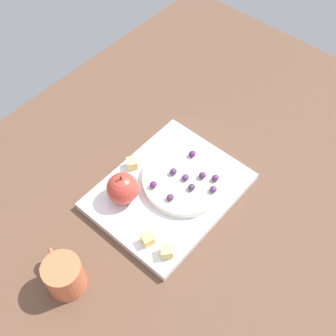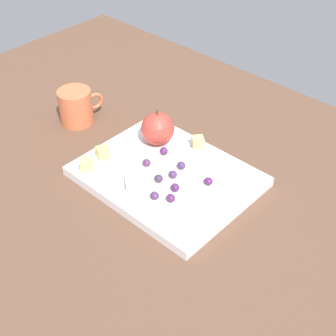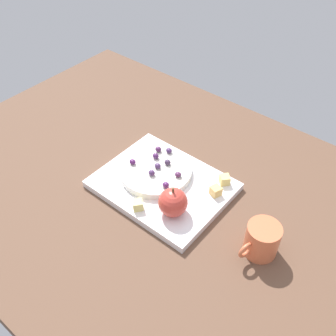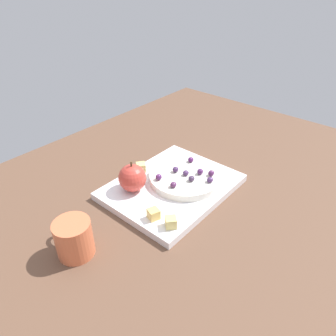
% 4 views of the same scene
% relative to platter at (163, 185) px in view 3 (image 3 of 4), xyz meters
% --- Properties ---
extents(table, '(1.37, 0.91, 0.05)m').
position_rel_platter_xyz_m(table, '(-0.03, 0.01, -0.03)').
color(table, brown).
rests_on(table, ground).
extents(platter, '(0.32, 0.25, 0.02)m').
position_rel_platter_xyz_m(platter, '(0.00, 0.00, 0.00)').
color(platter, white).
rests_on(platter, table).
extents(serving_dish, '(0.19, 0.19, 0.02)m').
position_rel_platter_xyz_m(serving_dish, '(0.04, -0.01, 0.02)').
color(serving_dish, white).
rests_on(serving_dish, platter).
extents(apple_whole, '(0.07, 0.07, 0.07)m').
position_rel_platter_xyz_m(apple_whole, '(-0.08, 0.06, 0.04)').
color(apple_whole, '#C63E32').
rests_on(apple_whole, platter).
extents(apple_stem, '(0.01, 0.01, 0.01)m').
position_rel_platter_xyz_m(apple_stem, '(-0.08, 0.06, 0.08)').
color(apple_stem, brown).
rests_on(apple_stem, apple_whole).
extents(cheese_cube_0, '(0.03, 0.03, 0.02)m').
position_rel_platter_xyz_m(cheese_cube_0, '(-0.13, -0.05, 0.02)').
color(cheese_cube_0, '#F2C96B').
rests_on(cheese_cube_0, platter).
extents(cheese_cube_1, '(0.03, 0.03, 0.02)m').
position_rel_platter_xyz_m(cheese_cube_1, '(-0.12, -0.10, 0.02)').
color(cheese_cube_1, '#E1CC73').
rests_on(cheese_cube_1, platter).
extents(cheese_cube_2, '(0.03, 0.03, 0.02)m').
position_rel_platter_xyz_m(cheese_cube_2, '(-0.01, 0.10, 0.02)').
color(cheese_cube_2, '#E0D578').
rests_on(cheese_cube_2, platter).
extents(grape_0, '(0.02, 0.01, 0.02)m').
position_rel_platter_xyz_m(grape_0, '(0.06, -0.04, 0.04)').
color(grape_0, '#4D2457').
rests_on(grape_0, serving_dish).
extents(grape_1, '(0.02, 0.01, 0.01)m').
position_rel_platter_xyz_m(grape_1, '(-0.02, -0.03, 0.03)').
color(grape_1, '#562B53').
rests_on(grape_1, serving_dish).
extents(grape_2, '(0.02, 0.01, 0.01)m').
position_rel_platter_xyz_m(grape_2, '(0.07, -0.07, 0.04)').
color(grape_2, '#532655').
rests_on(grape_2, serving_dish).
extents(grape_3, '(0.02, 0.01, 0.02)m').
position_rel_platter_xyz_m(grape_3, '(-0.03, 0.02, 0.04)').
color(grape_3, '#53255D').
rests_on(grape_3, serving_dish).
extents(grape_4, '(0.02, 0.01, 0.01)m').
position_rel_platter_xyz_m(grape_4, '(0.03, -0.02, 0.03)').
color(grape_4, '#4B2F5B').
rests_on(grape_4, serving_dish).
extents(grape_5, '(0.02, 0.01, 0.01)m').
position_rel_platter_xyz_m(grape_5, '(0.02, -0.04, 0.04)').
color(grape_5, '#422F4C').
rests_on(grape_5, serving_dish).
extents(grape_6, '(0.02, 0.01, 0.01)m').
position_rel_platter_xyz_m(grape_6, '(0.09, 0.01, 0.03)').
color(grape_6, '#511F59').
rests_on(grape_6, serving_dish).
extents(grape_7, '(0.02, 0.01, 0.01)m').
position_rel_platter_xyz_m(grape_7, '(0.05, -0.08, 0.03)').
color(grape_7, '#4E3060').
rests_on(grape_7, serving_dish).
extents(grape_8, '(0.02, 0.01, 0.01)m').
position_rel_platter_xyz_m(grape_8, '(0.03, 0.01, 0.04)').
color(grape_8, '#482D58').
rests_on(grape_8, serving_dish).
extents(cup, '(0.07, 0.10, 0.08)m').
position_rel_platter_xyz_m(cup, '(-0.29, 0.01, 0.03)').
color(cup, '#DA6B43').
rests_on(cup, table).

